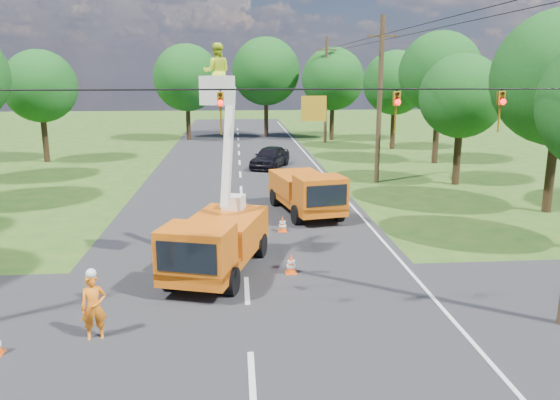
{
  "coord_description": "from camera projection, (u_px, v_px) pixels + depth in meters",
  "views": [
    {
      "loc": [
        -0.26,
        -10.99,
        6.68
      ],
      "look_at": [
        1.16,
        6.41,
        2.6
      ],
      "focal_mm": 35.0,
      "sensor_mm": 36.0,
      "label": 1
    }
  ],
  "objects": [
    {
      "name": "ground",
      "position": [
        241.0,
        191.0,
        31.62
      ],
      "size": [
        140.0,
        140.0,
        0.0
      ],
      "primitive_type": "plane",
      "color": "#264E17",
      "rests_on": "ground"
    },
    {
      "name": "road_main",
      "position": [
        241.0,
        191.0,
        31.62
      ],
      "size": [
        12.0,
        100.0,
        0.06
      ],
      "primitive_type": "cube",
      "color": "black",
      "rests_on": "ground"
    },
    {
      "name": "road_cross",
      "position": [
        249.0,
        337.0,
        14.15
      ],
      "size": [
        56.0,
        10.0,
        0.07
      ],
      "primitive_type": "cube",
      "color": "black",
      "rests_on": "ground"
    },
    {
      "name": "edge_line",
      "position": [
        336.0,
        189.0,
        32.06
      ],
      "size": [
        0.12,
        90.0,
        0.02
      ],
      "primitive_type": "cube",
      "color": "silver",
      "rests_on": "ground"
    },
    {
      "name": "bucket_truck",
      "position": [
        217.0,
        227.0,
        18.26
      ],
      "size": [
        3.7,
        6.16,
        7.61
      ],
      "rotation": [
        0.0,
        0.0,
        -0.29
      ],
      "color": "#CB5C0E",
      "rests_on": "ground"
    },
    {
      "name": "second_truck",
      "position": [
        307.0,
        191.0,
        26.13
      ],
      "size": [
        3.25,
        6.13,
        2.18
      ],
      "rotation": [
        0.0,
        0.0,
        0.2
      ],
      "color": "#CB5C0E",
      "rests_on": "ground"
    },
    {
      "name": "ground_worker",
      "position": [
        94.0,
        307.0,
        13.83
      ],
      "size": [
        0.72,
        0.56,
        1.77
      ],
      "primitive_type": "imported",
      "rotation": [
        0.0,
        0.0,
        0.23
      ],
      "color": "orange",
      "rests_on": "ground"
    },
    {
      "name": "distant_car",
      "position": [
        270.0,
        157.0,
        39.13
      ],
      "size": [
        3.51,
        4.96,
        1.57
      ],
      "primitive_type": "imported",
      "rotation": [
        0.0,
        0.0,
        -0.4
      ],
      "color": "black",
      "rests_on": "ground"
    },
    {
      "name": "traffic_cone_2",
      "position": [
        291.0,
        264.0,
        18.47
      ],
      "size": [
        0.38,
        0.38,
        0.71
      ],
      "color": "#F6510C",
      "rests_on": "ground"
    },
    {
      "name": "traffic_cone_3",
      "position": [
        282.0,
        224.0,
        23.34
      ],
      "size": [
        0.38,
        0.38,
        0.71
      ],
      "color": "#F6510C",
      "rests_on": "ground"
    },
    {
      "name": "traffic_cone_7",
      "position": [
        323.0,
        193.0,
        29.42
      ],
      "size": [
        0.38,
        0.38,
        0.71
      ],
      "color": "#F6510C",
      "rests_on": "ground"
    },
    {
      "name": "pole_right_mid",
      "position": [
        380.0,
        99.0,
        33.07
      ],
      "size": [
        1.8,
        0.3,
        10.0
      ],
      "color": "#4C3823",
      "rests_on": "ground"
    },
    {
      "name": "pole_right_far",
      "position": [
        326.0,
        90.0,
        52.48
      ],
      "size": [
        1.8,
        0.3,
        10.0
      ],
      "color": "#4C3823",
      "rests_on": "ground"
    },
    {
      "name": "signal_span",
      "position": [
        340.0,
        107.0,
        12.98
      ],
      "size": [
        18.0,
        0.29,
        1.07
      ],
      "color": "black",
      "rests_on": "ground"
    },
    {
      "name": "tree_left_f",
      "position": [
        40.0,
        86.0,
        40.8
      ],
      "size": [
        5.4,
        5.4,
        8.4
      ],
      "color": "#382616",
      "rests_on": "ground"
    },
    {
      "name": "tree_right_c",
      "position": [
        462.0,
        96.0,
        32.43
      ],
      "size": [
        5.0,
        5.0,
        7.83
      ],
      "color": "#382616",
      "rests_on": "ground"
    },
    {
      "name": "tree_right_d",
      "position": [
        440.0,
        73.0,
        40.01
      ],
      "size": [
        6.0,
        6.0,
        9.7
      ],
      "color": "#382616",
      "rests_on": "ground"
    },
    {
      "name": "tree_right_e",
      "position": [
        395.0,
        83.0,
        47.89
      ],
      "size": [
        5.6,
        5.6,
        8.63
      ],
      "color": "#382616",
      "rests_on": "ground"
    },
    {
      "name": "tree_far_a",
      "position": [
        187.0,
        78.0,
        54.08
      ],
      "size": [
        6.6,
        6.6,
        9.5
      ],
      "color": "#382616",
      "rests_on": "ground"
    },
    {
      "name": "tree_far_b",
      "position": [
        266.0,
        71.0,
        56.51
      ],
      "size": [
        7.0,
        7.0,
        10.32
      ],
      "color": "#382616",
      "rests_on": "ground"
    },
    {
      "name": "tree_far_c",
      "position": [
        333.0,
        79.0,
        54.29
      ],
      "size": [
        6.2,
        6.2,
        9.18
      ],
      "color": "#382616",
      "rests_on": "ground"
    }
  ]
}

